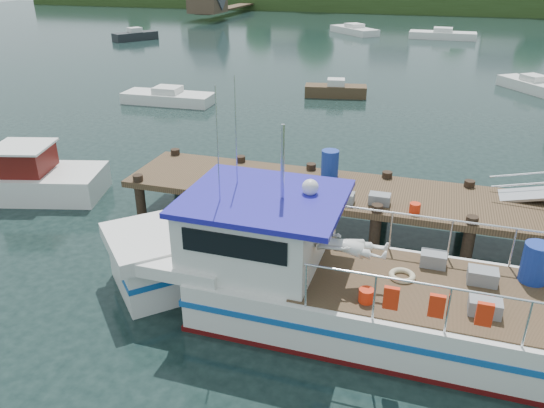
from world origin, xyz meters
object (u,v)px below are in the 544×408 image
(moored_a, at_px, (168,97))
(moored_b, at_px, (532,85))
(moored_far, at_px, (442,35))
(lobster_boat, at_px, (313,277))
(moored_e, at_px, (135,35))
(work_boat, at_px, (5,179))
(moored_rowboat, at_px, (336,90))
(moored_d, at_px, (354,30))

(moored_a, xyz_separation_m, moored_b, (20.89, 9.74, 0.02))
(moored_far, bearing_deg, moored_a, -128.46)
(lobster_boat, xyz_separation_m, moored_e, (-28.43, 40.32, -0.53))
(moored_far, bearing_deg, lobster_boat, -106.75)
(lobster_boat, relative_size, moored_a, 2.15)
(moored_b, bearing_deg, work_boat, -111.85)
(work_boat, bearing_deg, moored_rowboat, 50.20)
(lobster_boat, height_order, moored_far, lobster_boat)
(moored_a, bearing_deg, lobster_boat, -35.64)
(work_boat, relative_size, moored_b, 1.56)
(lobster_boat, bearing_deg, moored_rowboat, 100.00)
(moored_far, bearing_deg, work_boat, -121.17)
(lobster_boat, relative_size, work_boat, 1.55)
(moored_far, bearing_deg, moored_rowboat, -115.83)
(lobster_boat, relative_size, moored_d, 1.84)
(work_boat, relative_size, moored_d, 1.19)
(moored_rowboat, relative_size, moored_a, 0.72)
(moored_far, relative_size, moored_d, 1.08)
(moored_far, bearing_deg, moored_b, -90.22)
(moored_d, bearing_deg, lobster_boat, -95.92)
(moored_far, height_order, moored_b, moored_far)
(moored_d, bearing_deg, work_boat, -109.57)
(work_boat, height_order, moored_rowboat, work_boat)
(lobster_boat, distance_m, moored_b, 28.28)
(lobster_boat, xyz_separation_m, work_boat, (-12.12, 3.59, -0.38))
(lobster_boat, xyz_separation_m, moored_d, (-7.41, 52.08, -0.58))
(work_boat, bearing_deg, moored_e, 98.82)
(moored_rowboat, distance_m, moored_d, 30.36)
(moored_rowboat, xyz_separation_m, moored_far, (5.88, 28.76, 0.02))
(moored_far, relative_size, moored_a, 1.27)
(work_boat, xyz_separation_m, moored_a, (-0.66, 13.77, -0.26))
(moored_far, distance_m, moored_b, 24.34)
(work_boat, xyz_separation_m, moored_rowboat, (8.44, 18.35, -0.22))
(moored_d, bearing_deg, moored_a, -112.82)
(moored_d, bearing_deg, moored_rowboat, -96.98)
(work_boat, bearing_deg, moored_a, 77.64)
(moored_rowboat, bearing_deg, moored_e, 163.38)
(work_boat, bearing_deg, moored_d, 69.33)
(moored_b, relative_size, moored_e, 1.02)
(moored_b, xyz_separation_m, moored_e, (-36.53, 13.23, 0.08))
(moored_a, bearing_deg, moored_b, 42.97)
(moored_d, height_order, moored_e, moored_e)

